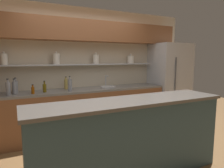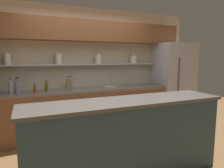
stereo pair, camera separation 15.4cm
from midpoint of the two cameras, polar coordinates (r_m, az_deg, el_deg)
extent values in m
plane|color=brown|center=(3.28, -1.10, -20.61)|extent=(12.00, 12.00, 0.00)
cube|color=beige|center=(4.41, -10.02, 4.16)|extent=(5.20, 0.10, 2.60)
cube|color=#B7B7BC|center=(4.24, -10.85, 5.47)|extent=(3.51, 0.18, 0.02)
cylinder|color=silver|center=(4.08, -29.45, 6.17)|extent=(0.12, 0.12, 0.20)
sphere|color=silver|center=(4.08, -29.56, 7.86)|extent=(0.04, 0.04, 0.04)
cylinder|color=silver|center=(4.13, -16.67, 6.88)|extent=(0.13, 0.13, 0.21)
sphere|color=silver|center=(4.14, -16.74, 8.66)|extent=(0.05, 0.05, 0.05)
cylinder|color=silver|center=(4.35, -5.66, 7.07)|extent=(0.13, 0.13, 0.20)
sphere|color=silver|center=(4.35, -5.68, 8.67)|extent=(0.05, 0.05, 0.05)
cylinder|color=silver|center=(4.73, 4.38, 6.97)|extent=(0.15, 0.15, 0.17)
sphere|color=silver|center=(4.73, 4.39, 8.33)|extent=(0.05, 0.05, 0.05)
cube|color=brown|center=(4.22, -9.40, 14.78)|extent=(4.42, 0.34, 0.42)
cube|color=brown|center=(4.17, -9.71, -8.00)|extent=(3.61, 0.62, 0.88)
cube|color=slate|center=(4.08, -9.85, -1.75)|extent=(3.61, 0.62, 0.04)
cube|color=#334C56|center=(2.68, 3.47, -15.73)|extent=(2.52, 0.55, 0.98)
cube|color=#56514C|center=(2.52, 3.56, -5.01)|extent=(2.58, 0.61, 0.04)
cube|color=#B7B7BC|center=(5.14, 15.25, 0.49)|extent=(0.88, 0.70, 1.89)
cylinder|color=#4C4C51|center=(4.76, 16.79, 1.04)|extent=(0.02, 0.02, 1.04)
cylinder|color=#B7B7BC|center=(4.27, -2.16, -0.82)|extent=(0.32, 0.32, 0.02)
cylinder|color=#B7B7BC|center=(4.37, -2.82, 0.95)|extent=(0.02, 0.02, 0.22)
cylinder|color=#B7B7BC|center=(4.30, -2.51, 2.32)|extent=(0.02, 0.12, 0.02)
cylinder|color=#9E4C0A|center=(3.78, -22.77, -1.73)|extent=(0.05, 0.05, 0.12)
cylinder|color=#9E4C0A|center=(3.77, -22.82, -0.59)|extent=(0.03, 0.03, 0.04)
cylinder|color=black|center=(3.77, -22.84, -0.22)|extent=(0.03, 0.03, 0.01)
cylinder|color=gray|center=(3.88, -27.14, -1.03)|extent=(0.07, 0.07, 0.21)
cylinder|color=gray|center=(3.87, -27.26, 0.86)|extent=(0.03, 0.03, 0.04)
cylinder|color=black|center=(3.86, -27.28, 1.29)|extent=(0.03, 0.03, 0.01)
cylinder|color=gray|center=(3.80, -28.60, -1.22)|extent=(0.07, 0.07, 0.22)
cylinder|color=gray|center=(3.78, -28.72, 0.80)|extent=(0.03, 0.03, 0.04)
cylinder|color=black|center=(3.78, -28.75, 1.24)|extent=(0.03, 0.03, 0.01)
cylinder|color=tan|center=(4.15, -14.04, -0.06)|extent=(0.07, 0.07, 0.20)
cylinder|color=tan|center=(4.14, -14.09, 1.59)|extent=(0.03, 0.03, 0.04)
cylinder|color=black|center=(4.14, -14.10, 2.00)|extent=(0.03, 0.03, 0.01)
cylinder|color=gray|center=(3.99, -26.78, -0.76)|extent=(0.07, 0.07, 0.22)
cylinder|color=gray|center=(3.98, -26.89, 1.11)|extent=(0.03, 0.03, 0.04)
cylinder|color=black|center=(3.98, -26.91, 1.54)|extent=(0.03, 0.03, 0.01)
cylinder|color=gray|center=(3.87, -13.08, -0.33)|extent=(0.08, 0.08, 0.23)
cylinder|color=gray|center=(3.85, -13.14, 1.67)|extent=(0.03, 0.03, 0.04)
cylinder|color=black|center=(3.85, -13.15, 2.11)|extent=(0.03, 0.03, 0.01)
cylinder|color=brown|center=(3.87, -19.79, -1.15)|extent=(0.06, 0.06, 0.15)
cylinder|color=brown|center=(3.86, -19.86, 0.31)|extent=(0.03, 0.03, 0.05)
cylinder|color=black|center=(3.86, -19.88, 0.78)|extent=(0.03, 0.03, 0.01)
camera|label=1|loc=(0.08, -91.32, -0.17)|focal=32.00mm
camera|label=2|loc=(0.08, 88.68, 0.17)|focal=32.00mm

